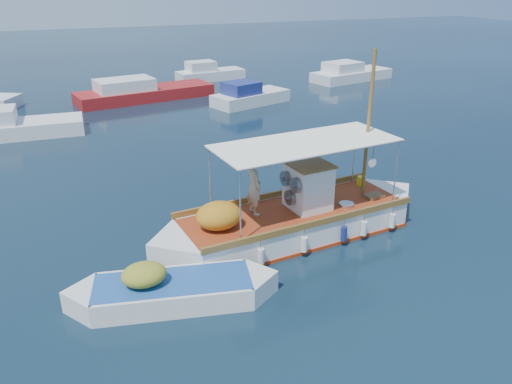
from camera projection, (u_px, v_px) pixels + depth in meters
name	position (u px, v px, depth m)	size (l,w,h in m)	color
ground	(290.00, 234.00, 17.00)	(160.00, 160.00, 0.00)	black
fishing_caique	(292.00, 220.00, 16.71)	(10.08, 3.43, 6.18)	white
dinghy	(171.00, 292.00, 13.35)	(5.64, 2.42, 1.40)	white
bg_boat_nw	(6.00, 128.00, 27.10)	(7.62, 2.68, 1.80)	silver
bg_boat_n	(141.00, 93.00, 35.32)	(9.96, 4.51, 1.80)	maroon
bg_boat_ne	(249.00, 97.00, 34.11)	(5.85, 3.82, 1.80)	silver
bg_boat_e	(350.00, 74.00, 42.04)	(7.56, 4.12, 1.80)	silver
bg_boat_far_n	(209.00, 74.00, 42.19)	(5.88, 2.70, 1.80)	silver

